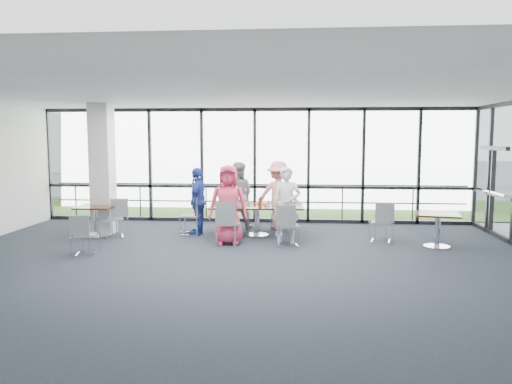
# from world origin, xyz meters

# --- Properties ---
(floor) EXTENTS (12.00, 10.00, 0.02)m
(floor) POSITION_xyz_m (0.00, 0.00, -0.01)
(floor) COLOR black
(floor) RESTS_ON ground
(ceiling) EXTENTS (12.00, 10.00, 0.04)m
(ceiling) POSITION_xyz_m (0.00, 0.00, 3.20)
(ceiling) COLOR silver
(ceiling) RESTS_ON ground
(wall_front) EXTENTS (12.00, 0.10, 3.20)m
(wall_front) POSITION_xyz_m (0.00, -5.00, 1.60)
(wall_front) COLOR silver
(wall_front) RESTS_ON ground
(curtain_wall_back) EXTENTS (12.00, 0.10, 3.20)m
(curtain_wall_back) POSITION_xyz_m (0.00, 5.00, 1.60)
(curtain_wall_back) COLOR white
(curtain_wall_back) RESTS_ON ground
(exit_door) EXTENTS (0.12, 1.60, 2.10)m
(exit_door) POSITION_xyz_m (6.00, 3.75, 1.05)
(exit_door) COLOR black
(exit_door) RESTS_ON ground
(structural_column) EXTENTS (0.50, 0.50, 3.20)m
(structural_column) POSITION_xyz_m (-3.60, 3.00, 1.60)
(structural_column) COLOR white
(structural_column) RESTS_ON ground
(apron) EXTENTS (80.00, 70.00, 0.02)m
(apron) POSITION_xyz_m (0.00, 10.00, -0.02)
(apron) COLOR slate
(apron) RESTS_ON ground
(grass_strip) EXTENTS (80.00, 5.00, 0.01)m
(grass_strip) POSITION_xyz_m (0.00, 8.00, 0.01)
(grass_strip) COLOR #3D6221
(grass_strip) RESTS_ON ground
(hangar_main) EXTENTS (24.00, 10.00, 6.00)m
(hangar_main) POSITION_xyz_m (4.00, 32.00, 3.00)
(hangar_main) COLOR white
(hangar_main) RESTS_ON ground
(hangar_aux) EXTENTS (10.00, 6.00, 4.00)m
(hangar_aux) POSITION_xyz_m (-18.00, 28.00, 2.00)
(hangar_aux) COLOR white
(hangar_aux) RESTS_ON ground
(guard_rail) EXTENTS (12.00, 0.06, 0.06)m
(guard_rail) POSITION_xyz_m (0.00, 5.60, 0.50)
(guard_rail) COLOR #2D2D33
(guard_rail) RESTS_ON ground
(main_table) EXTENTS (2.26, 1.30, 0.75)m
(main_table) POSITION_xyz_m (0.23, 3.02, 0.65)
(main_table) COLOR #331409
(main_table) RESTS_ON ground
(side_table_left) EXTENTS (0.86, 0.86, 0.75)m
(side_table_left) POSITION_xyz_m (-3.60, 2.54, 0.63)
(side_table_left) COLOR #331409
(side_table_left) RESTS_ON ground
(side_table_right) EXTENTS (1.04, 1.04, 0.75)m
(side_table_right) POSITION_xyz_m (4.24, 2.04, 0.64)
(side_table_right) COLOR #331409
(side_table_right) RESTS_ON ground
(diner_near_left) EXTENTS (0.89, 0.60, 1.78)m
(diner_near_left) POSITION_xyz_m (-0.33, 2.01, 0.89)
(diner_near_left) COLOR #CE3354
(diner_near_left) RESTS_ON ground
(diner_near_right) EXTENTS (0.68, 0.54, 1.73)m
(diner_near_right) POSITION_xyz_m (0.96, 2.18, 0.87)
(diner_near_right) COLOR silver
(diner_near_right) RESTS_ON ground
(diner_far_left) EXTENTS (0.88, 0.58, 1.74)m
(diner_far_left) POSITION_xyz_m (-0.37, 3.99, 0.87)
(diner_far_left) COLOR gray
(diner_far_left) RESTS_ON ground
(diner_far_right) EXTENTS (1.22, 0.77, 1.77)m
(diner_far_right) POSITION_xyz_m (0.71, 4.02, 0.88)
(diner_far_right) COLOR #DC8488
(diner_far_right) RESTS_ON ground
(diner_end) EXTENTS (0.60, 1.01, 1.65)m
(diner_end) POSITION_xyz_m (-1.23, 3.04, 0.83)
(diner_end) COLOR #1F3495
(diner_end) RESTS_ON ground
(chair_main_nl) EXTENTS (0.57, 0.57, 0.96)m
(chair_main_nl) POSITION_xyz_m (-0.31, 1.92, 0.48)
(chair_main_nl) COLOR slate
(chair_main_nl) RESTS_ON ground
(chair_main_nr) EXTENTS (0.54, 0.54, 0.91)m
(chair_main_nr) POSITION_xyz_m (1.01, 1.87, 0.46)
(chair_main_nr) COLOR slate
(chair_main_nr) RESTS_ON ground
(chair_main_fl) EXTENTS (0.54, 0.54, 0.95)m
(chair_main_fl) POSITION_xyz_m (-0.29, 4.10, 0.47)
(chair_main_fl) COLOR slate
(chair_main_fl) RESTS_ON ground
(chair_main_fr) EXTENTS (0.52, 0.52, 0.90)m
(chair_main_fr) POSITION_xyz_m (0.76, 4.13, 0.45)
(chair_main_fr) COLOR slate
(chair_main_fr) RESTS_ON ground
(chair_main_end) EXTENTS (0.48, 0.48, 0.92)m
(chair_main_end) POSITION_xyz_m (-1.41, 3.01, 0.46)
(chair_main_end) COLOR slate
(chair_main_end) RESTS_ON ground
(chair_spare_la) EXTENTS (0.48, 0.48, 0.81)m
(chair_spare_la) POSITION_xyz_m (-3.08, 0.72, 0.41)
(chair_spare_la) COLOR slate
(chair_spare_la) RESTS_ON ground
(chair_spare_lb) EXTENTS (0.56, 0.56, 0.88)m
(chair_spare_lb) POSITION_xyz_m (-3.17, 2.53, 0.44)
(chair_spare_lb) COLOR slate
(chair_spare_lb) RESTS_ON ground
(chair_spare_r) EXTENTS (0.52, 0.52, 0.90)m
(chair_spare_r) POSITION_xyz_m (3.11, 2.52, 0.45)
(chair_spare_r) COLOR slate
(chair_spare_r) RESTS_ON ground
(plate_nl) EXTENTS (0.25, 0.25, 0.01)m
(plate_nl) POSITION_xyz_m (-0.43, 2.60, 0.76)
(plate_nl) COLOR white
(plate_nl) RESTS_ON main_table
(plate_nr) EXTENTS (0.25, 0.25, 0.01)m
(plate_nr) POSITION_xyz_m (0.95, 2.63, 0.76)
(plate_nr) COLOR white
(plate_nr) RESTS_ON main_table
(plate_fl) EXTENTS (0.26, 0.26, 0.01)m
(plate_fl) POSITION_xyz_m (-0.38, 3.32, 0.76)
(plate_fl) COLOR white
(plate_fl) RESTS_ON main_table
(plate_fr) EXTENTS (0.25, 0.25, 0.01)m
(plate_fr) POSITION_xyz_m (0.80, 3.48, 0.76)
(plate_fr) COLOR white
(plate_fr) RESTS_ON main_table
(plate_end) EXTENTS (0.25, 0.25, 0.01)m
(plate_end) POSITION_xyz_m (-0.69, 3.01, 0.76)
(plate_end) COLOR white
(plate_end) RESTS_ON main_table
(tumbler_a) EXTENTS (0.06, 0.06, 0.13)m
(tumbler_a) POSITION_xyz_m (-0.01, 2.76, 0.81)
(tumbler_a) COLOR white
(tumbler_a) RESTS_ON main_table
(tumbler_b) EXTENTS (0.06, 0.06, 0.13)m
(tumbler_b) POSITION_xyz_m (0.51, 2.86, 0.81)
(tumbler_b) COLOR white
(tumbler_b) RESTS_ON main_table
(tumbler_c) EXTENTS (0.07, 0.07, 0.14)m
(tumbler_c) POSITION_xyz_m (0.29, 3.24, 0.82)
(tumbler_c) COLOR white
(tumbler_c) RESTS_ON main_table
(tumbler_d) EXTENTS (0.06, 0.06, 0.13)m
(tumbler_d) POSITION_xyz_m (-0.56, 2.79, 0.81)
(tumbler_d) COLOR white
(tumbler_d) RESTS_ON main_table
(menu_a) EXTENTS (0.35, 0.26, 0.00)m
(menu_a) POSITION_xyz_m (0.11, 2.50, 0.75)
(menu_a) COLOR beige
(menu_a) RESTS_ON main_table
(menu_b) EXTENTS (0.34, 0.26, 0.00)m
(menu_b) POSITION_xyz_m (1.17, 2.70, 0.75)
(menu_b) COLOR beige
(menu_b) RESTS_ON main_table
(menu_c) EXTENTS (0.34, 0.26, 0.00)m
(menu_c) POSITION_xyz_m (0.31, 3.41, 0.75)
(menu_c) COLOR beige
(menu_c) RESTS_ON main_table
(condiment_caddy) EXTENTS (0.10, 0.07, 0.04)m
(condiment_caddy) POSITION_xyz_m (0.28, 3.13, 0.77)
(condiment_caddy) COLOR black
(condiment_caddy) RESTS_ON main_table
(ketchup_bottle) EXTENTS (0.06, 0.06, 0.18)m
(ketchup_bottle) POSITION_xyz_m (0.29, 3.04, 0.84)
(ketchup_bottle) COLOR #A41A08
(ketchup_bottle) RESTS_ON main_table
(green_bottle) EXTENTS (0.05, 0.05, 0.20)m
(green_bottle) POSITION_xyz_m (0.32, 3.07, 0.85)
(green_bottle) COLOR #177131
(green_bottle) RESTS_ON main_table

